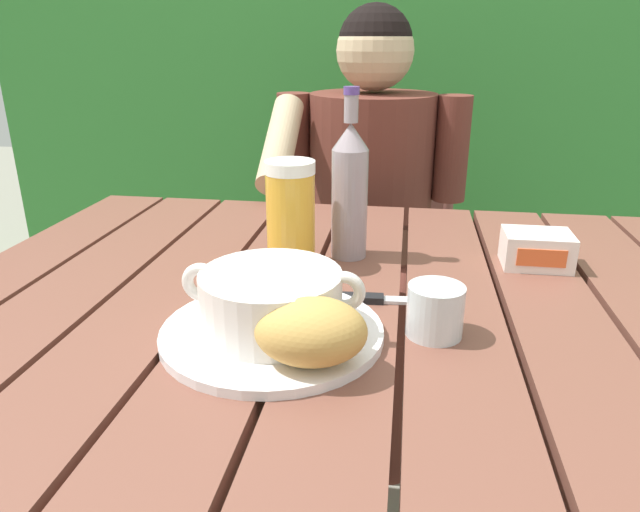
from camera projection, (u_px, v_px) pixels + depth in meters
name	position (u px, v px, depth m)	size (l,w,h in m)	color
dining_table	(352.00, 360.00, 0.84)	(1.22, 0.96, 0.78)	brown
hedge_backdrop	(451.00, 52.00, 2.34)	(3.15, 0.96, 2.33)	#317831
chair_near_diner	(371.00, 264.00, 1.76)	(0.49, 0.47, 0.92)	brown
person_eating	(368.00, 207.00, 1.50)	(0.48, 0.47, 1.20)	brown
serving_plate	(272.00, 332.00, 0.70)	(0.27, 0.27, 0.01)	white
soup_bowl	(271.00, 299.00, 0.69)	(0.22, 0.17, 0.08)	white
bread_roll	(311.00, 331.00, 0.61)	(0.13, 0.10, 0.07)	tan
beer_glass	(291.00, 214.00, 0.90)	(0.08, 0.08, 0.17)	gold
beer_bottle	(350.00, 189.00, 0.92)	(0.06, 0.06, 0.27)	gray
water_glass_small	(435.00, 311.00, 0.70)	(0.07, 0.07, 0.06)	silver
butter_tub	(537.00, 249.00, 0.91)	(0.10, 0.08, 0.06)	white
table_knife	(382.00, 300.00, 0.79)	(0.15, 0.03, 0.01)	silver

